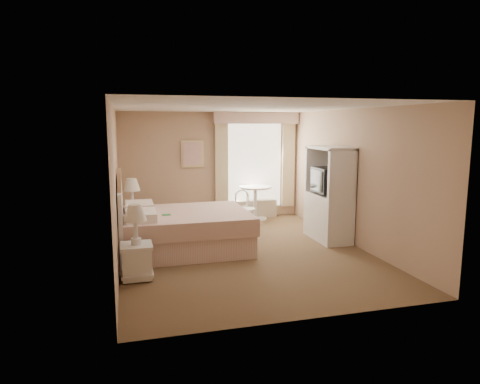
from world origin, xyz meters
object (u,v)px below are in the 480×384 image
object	(u,v)px
bed	(177,229)
nightstand_near	(137,252)
cafe_chair	(244,206)
round_table	(255,197)
nightstand_far	(133,214)
armoire	(329,201)

from	to	relation	value
bed	nightstand_near	bearing A→B (deg)	-119.61
cafe_chair	round_table	bearing A→B (deg)	35.64
nightstand_far	armoire	world-z (taller)	armoire
nightstand_far	armoire	bearing A→B (deg)	-19.53
cafe_chair	armoire	xyz separation A→B (m)	(1.31, -1.35, 0.27)
nightstand_near	cafe_chair	distance (m)	3.49
nightstand_near	nightstand_far	xyz separation A→B (m)	(0.00, 2.54, 0.02)
nightstand_far	cafe_chair	size ratio (longest dim) A/B	1.38
bed	cafe_chair	distance (m)	2.08
bed	nightstand_far	distance (m)	1.45
cafe_chair	armoire	world-z (taller)	armoire
nightstand_far	nightstand_near	bearing A→B (deg)	-90.00
cafe_chair	armoire	bearing A→B (deg)	-66.93
nightstand_near	cafe_chair	bearing A→B (deg)	47.94
nightstand_far	round_table	bearing A→B (deg)	15.22
nightstand_far	cafe_chair	distance (m)	2.34
armoire	round_table	bearing A→B (deg)	112.41
nightstand_near	armoire	distance (m)	3.87
nightstand_near	cafe_chair	world-z (taller)	nightstand_near
nightstand_near	armoire	bearing A→B (deg)	18.78
round_table	cafe_chair	size ratio (longest dim) A/B	0.95
bed	round_table	bearing A→B (deg)	44.20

